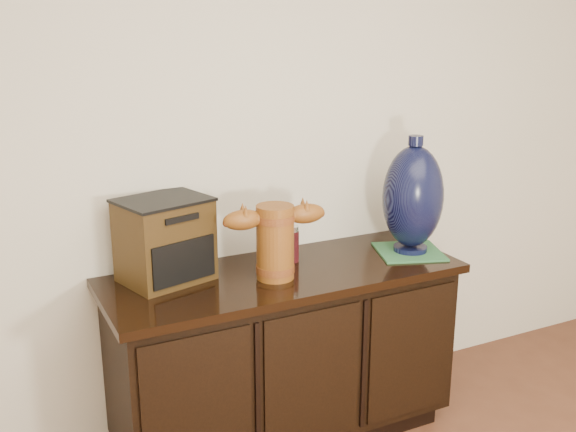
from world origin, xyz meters
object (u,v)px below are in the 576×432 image
tv_radio (165,240)px  spray_can (293,244)px  terracotta_vessel (275,238)px  lamp_base (413,197)px  sideboard (284,354)px

tv_radio → spray_can: size_ratio=2.48×
terracotta_vessel → lamp_base: size_ratio=0.83×
sideboard → spray_can: size_ratio=9.41×
sideboard → terracotta_vessel: terracotta_vessel is taller
sideboard → spray_can: bearing=46.4°
terracotta_vessel → lamp_base: bearing=7.3°
tv_radio → lamp_base: 1.06m
tv_radio → lamp_base: lamp_base is taller
tv_radio → terracotta_vessel: bearing=-39.3°
sideboard → spray_can: spray_can is taller
tv_radio → sideboard: bearing=-30.7°
terracotta_vessel → spray_can: (0.15, 0.14, -0.09)m
sideboard → tv_radio: size_ratio=3.79×
spray_can → lamp_base: bearing=-13.9°
sideboard → lamp_base: size_ratio=2.88×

